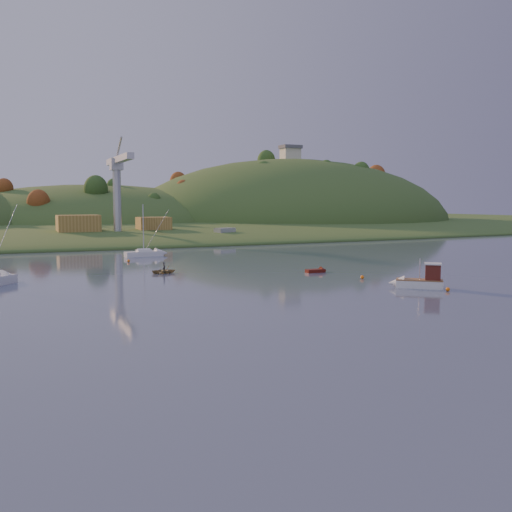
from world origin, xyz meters
name	(u,v)px	position (x,y,z in m)	size (l,w,h in m)	color
ground	(381,333)	(0.00, 0.00, 0.00)	(500.00, 500.00, 0.00)	#38415C
far_shore	(66,226)	(0.00, 230.00, 0.00)	(620.00, 220.00, 1.50)	#24461C
shore_slope	(87,233)	(0.00, 165.00, 0.00)	(640.00, 150.00, 7.00)	#24461C
hill_center	(96,227)	(10.00, 210.00, 0.00)	(140.00, 120.00, 36.00)	#24461C
hill_right	(290,225)	(95.00, 195.00, 0.00)	(150.00, 130.00, 60.00)	#24461C
hilltop_house	(290,152)	(95.00, 195.00, 33.40)	(9.00, 7.00, 6.45)	beige
hillside_trees	(79,231)	(0.00, 185.00, 0.00)	(280.00, 50.00, 32.00)	#27491A
wharf	(128,236)	(5.00, 122.00, 1.20)	(42.00, 16.00, 2.40)	slate
shed_west	(78,224)	(-8.00, 123.00, 4.80)	(11.00, 8.00, 4.80)	olive
shed_east	(154,224)	(13.00, 124.00, 4.40)	(9.00, 7.00, 4.00)	olive
dock_crane	(118,178)	(2.00, 118.39, 17.17)	(3.20, 28.00, 20.30)	#B7B7BC
fishing_boat	(416,280)	(19.15, 18.47, 0.93)	(6.36, 5.81, 4.21)	silver
sailboat_far	(144,253)	(-1.99, 73.53, 0.68)	(7.58, 2.90, 10.28)	white
canoe	(164,271)	(-5.50, 45.84, 0.37)	(2.53, 3.54, 0.73)	#938251
paddler	(164,269)	(-5.50, 45.84, 0.71)	(0.52, 0.34, 1.41)	black
red_tender	(319,271)	(16.41, 37.31, 0.25)	(3.50, 1.21, 1.19)	#52130B
work_vessel	(225,236)	(29.85, 111.02, 1.25)	(14.43, 9.57, 3.50)	slate
buoy_0	(448,289)	(20.76, 14.64, 0.25)	(0.50, 0.50, 0.50)	orange
buoy_1	(362,277)	(17.97, 28.23, 0.25)	(0.50, 0.50, 0.50)	orange
buoy_3	(129,261)	(-7.03, 63.93, 0.25)	(0.50, 0.50, 0.50)	orange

